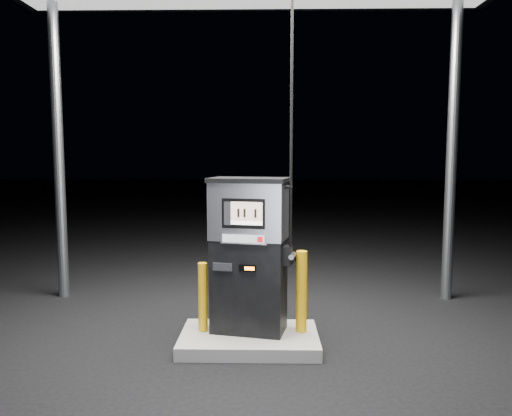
{
  "coord_description": "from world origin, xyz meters",
  "views": [
    {
      "loc": [
        0.19,
        -5.64,
        2.22
      ],
      "look_at": [
        0.08,
        0.0,
        1.62
      ],
      "focal_mm": 35.0,
      "sensor_mm": 36.0,
      "label": 1
    }
  ],
  "objects": [
    {
      "name": "fuel_dispenser",
      "position": [
        -0.0,
        0.1,
        1.08
      ],
      "size": [
        1.04,
        0.71,
        3.76
      ],
      "rotation": [
        0.0,
        0.0,
        -0.21
      ],
      "color": "black",
      "rests_on": "pump_island"
    },
    {
      "name": "bollard_right",
      "position": [
        0.61,
        0.07,
        0.63
      ],
      "size": [
        0.13,
        0.13,
        0.96
      ],
      "primitive_type": "cylinder",
      "rotation": [
        0.0,
        0.0,
        -0.01
      ],
      "color": "#FEB30E",
      "rests_on": "pump_island"
    },
    {
      "name": "ground",
      "position": [
        0.0,
        0.0,
        0.0
      ],
      "size": [
        80.0,
        80.0,
        0.0
      ],
      "primitive_type": "plane",
      "color": "black",
      "rests_on": "ground"
    },
    {
      "name": "bollard_left",
      "position": [
        -0.55,
        0.08,
        0.56
      ],
      "size": [
        0.13,
        0.13,
        0.82
      ],
      "primitive_type": "cylinder",
      "rotation": [
        0.0,
        0.0,
        -0.21
      ],
      "color": "#FEB30E",
      "rests_on": "pump_island"
    },
    {
      "name": "pump_island",
      "position": [
        0.0,
        0.0,
        0.07
      ],
      "size": [
        1.6,
        1.0,
        0.15
      ],
      "primitive_type": "cube",
      "color": "slate",
      "rests_on": "ground"
    }
  ]
}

